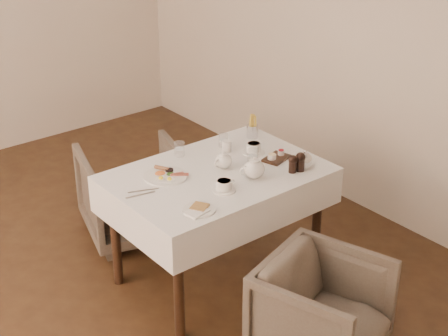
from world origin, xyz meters
name	(u,v)px	position (x,y,z in m)	size (l,w,h in m)	color
table	(217,189)	(0.80, -0.29, 0.64)	(1.28, 0.88, 0.75)	black
armchair_near	(322,311)	(0.79, -1.22, 0.29)	(0.61, 0.63, 0.58)	#4F433A
armchair_far	(134,192)	(0.68, 0.51, 0.32)	(0.69, 0.71, 0.64)	#4F433A
breakfast_plate	(165,175)	(0.52, -0.15, 0.76)	(0.26, 0.26, 0.03)	white
side_plate	(199,210)	(0.43, -0.61, 0.76)	(0.19, 0.18, 0.02)	white
teapot_centre	(223,160)	(0.86, -0.28, 0.81)	(0.14, 0.11, 0.12)	white
teapot_front	(254,168)	(0.92, -0.49, 0.82)	(0.17, 0.13, 0.14)	white
creamer	(227,146)	(1.04, -0.09, 0.79)	(0.06, 0.06, 0.07)	white
teacup_near	(224,186)	(0.68, -0.51, 0.79)	(0.13, 0.13, 0.07)	white
teacup_far	(254,148)	(1.15, -0.22, 0.79)	(0.14, 0.14, 0.07)	white
glass_left	(179,149)	(0.76, 0.04, 0.80)	(0.07, 0.07, 0.09)	silver
glass_mid	(253,156)	(1.05, -0.33, 0.80)	(0.07, 0.07, 0.09)	silver
glass_right	(223,140)	(1.07, -0.02, 0.80)	(0.06, 0.06, 0.09)	silver
condiment_board	(276,157)	(1.20, -0.38, 0.77)	(0.20, 0.16, 0.04)	black
pepper_mill_left	(293,164)	(1.16, -0.58, 0.81)	(0.06, 0.06, 0.11)	black
pepper_mill_right	(300,162)	(1.20, -0.59, 0.82)	(0.06, 0.06, 0.12)	black
silver_pot	(305,159)	(1.26, -0.58, 0.81)	(0.11, 0.09, 0.12)	white
fries_cup	(252,128)	(1.31, -0.03, 0.83)	(0.08, 0.08, 0.16)	silver
cutlery_fork	(144,191)	(0.32, -0.22, 0.76)	(0.01, 0.18, 0.00)	silver
cutlery_knife	(141,195)	(0.28, -0.25, 0.76)	(0.01, 0.18, 0.00)	silver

